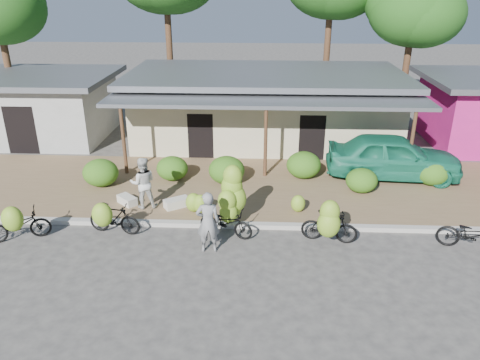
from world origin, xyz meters
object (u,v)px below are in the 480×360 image
object	(u,v)px
vendor	(208,222)
teal_van	(393,156)
bike_center	(230,206)
bike_far_right	(473,235)
bike_far_left	(17,224)
sack_near	(177,203)
bike_right	(329,224)
tree_near_right	(410,7)
sack_far	(127,200)
bike_left	(112,218)
bystander	(143,183)

from	to	relation	value
vendor	teal_van	size ratio (longest dim) A/B	0.37
bike_center	bike_far_right	size ratio (longest dim) A/B	1.04
bike_far_left	sack_near	distance (m)	5.00
bike_center	bike_far_right	world-z (taller)	bike_center
bike_right	sack_near	bearing A→B (deg)	78.11
tree_near_right	bike_right	world-z (taller)	tree_near_right
vendor	sack_far	bearing A→B (deg)	-48.02
bike_left	bystander	xyz separation A→B (m)	(0.59, 1.76, 0.41)
bike_far_left	bike_center	bearing A→B (deg)	-103.12
vendor	sack_near	bearing A→B (deg)	-68.90
sack_near	vendor	distance (m)	3.00
bike_left	teal_van	size ratio (longest dim) A/B	0.34
bike_far_left	bike_center	world-z (taller)	bike_center
sack_near	teal_van	distance (m)	8.64
bike_right	sack_near	size ratio (longest dim) A/B	2.06
bike_center	bike_right	size ratio (longest dim) A/B	1.23
bike_center	vendor	size ratio (longest dim) A/B	1.15
bike_right	teal_van	xyz separation A→B (m)	(3.13, 5.18, 0.27)
bike_right	sack_far	xyz separation A→B (m)	(-6.69, 2.27, -0.46)
tree_near_right	bike_right	xyz separation A→B (m)	(-5.43, -13.59, -5.32)
bike_far_right	vendor	xyz separation A→B (m)	(-7.68, -0.38, 0.43)
bike_center	vendor	xyz separation A→B (m)	(-0.54, -1.17, 0.06)
bike_center	bike_right	bearing A→B (deg)	-83.63
bike_far_right	sack_far	world-z (taller)	bike_far_right
tree_near_right	bike_far_left	world-z (taller)	tree_near_right
bike_left	bike_right	xyz separation A→B (m)	(6.60, -0.29, 0.11)
bike_left	sack_far	xyz separation A→B (m)	(-0.09, 1.98, -0.35)
bike_far_left	bike_right	size ratio (longest dim) A/B	1.13
bystander	sack_far	bearing A→B (deg)	-29.72
bike_far_right	teal_van	distance (m)	5.39
bike_left	bike_far_left	bearing A→B (deg)	110.68
bike_far_left	bike_far_right	world-z (taller)	bike_far_left
bystander	tree_near_right	bearing A→B (deg)	-146.39
bike_left	bike_far_right	distance (m)	10.76
teal_van	sack_near	bearing A→B (deg)	114.73
vendor	bike_right	bearing A→B (deg)	-179.47
teal_van	sack_far	bearing A→B (deg)	110.36
tree_near_right	bystander	size ratio (longest dim) A/B	4.32
bike_left	bystander	size ratio (longest dim) A/B	0.97
bike_right	bystander	xyz separation A→B (m)	(-6.01, 2.05, 0.30)
tree_near_right	bike_right	size ratio (longest dim) A/B	4.46
sack_far	bystander	world-z (taller)	bystander
teal_van	bike_center	bearing A→B (deg)	130.04
tree_near_right	bike_left	size ratio (longest dim) A/B	4.46
bike_center	sack_far	xyz separation A→B (m)	(-3.70, 1.57, -0.62)
tree_near_right	teal_van	bearing A→B (deg)	-105.30
vendor	bike_far_left	bearing A→B (deg)	-9.63
tree_near_right	sack_near	world-z (taller)	tree_near_right
bike_center	bike_far_right	bearing A→B (deg)	-76.78
bike_center	bystander	size ratio (longest dim) A/B	1.19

